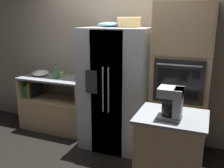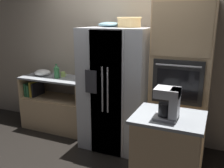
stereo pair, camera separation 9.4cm
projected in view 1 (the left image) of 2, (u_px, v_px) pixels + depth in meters
The scene contains 12 objects.
ground_plane at pixel (110, 144), 3.79m from camera, with size 20.00×20.00×0.00m, color black.
wall_back at pixel (122, 48), 3.88m from camera, with size 12.00×0.06×2.80m.
counter_left at pixel (55, 110), 4.27m from camera, with size 1.15×0.55×0.90m.
refrigerator at pixel (117, 89), 3.61m from camera, with size 0.94×0.80×1.73m.
wall_oven at pixel (181, 82), 3.29m from camera, with size 0.71×0.73×2.07m.
island_counter at pixel (169, 159), 2.51m from camera, with size 0.67×0.57×0.95m.
wicker_basket at pixel (129, 22), 3.40m from camera, with size 0.34×0.34×0.14m.
fruit_bowl at pixel (109, 24), 3.53m from camera, with size 0.32×0.32×0.07m.
bottle_tall at pixel (55, 72), 4.04m from camera, with size 0.09×0.09×0.23m.
mug at pixel (62, 75), 4.13m from camera, with size 0.11×0.08×0.09m.
mixing_bowl at pixel (41, 73), 4.23m from camera, with size 0.27×0.27×0.10m.
coffee_maker at pixel (173, 102), 2.28m from camera, with size 0.22×0.20×0.29m.
Camera 1 is at (1.31, -3.16, 1.86)m, focal length 40.00 mm.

